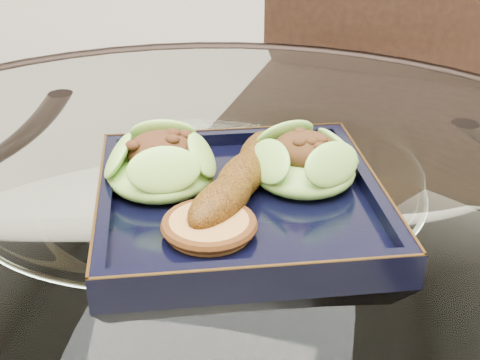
# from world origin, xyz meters

# --- Properties ---
(dining_table) EXTENTS (1.13, 1.13, 0.77)m
(dining_table) POSITION_xyz_m (-0.00, -0.00, 0.60)
(dining_table) COLOR white
(dining_table) RESTS_ON ground
(dining_chair) EXTENTS (0.50, 0.50, 1.00)m
(dining_chair) POSITION_xyz_m (0.15, 0.48, 0.56)
(dining_chair) COLOR black
(dining_chair) RESTS_ON ground
(navy_plate) EXTENTS (0.34, 0.34, 0.02)m
(navy_plate) POSITION_xyz_m (0.04, -0.01, 0.77)
(navy_plate) COLOR black
(navy_plate) RESTS_ON dining_table
(lettuce_wrap_left) EXTENTS (0.12, 0.12, 0.04)m
(lettuce_wrap_left) POSITION_xyz_m (-0.04, 0.00, 0.80)
(lettuce_wrap_left) COLOR #66AC32
(lettuce_wrap_left) RESTS_ON navy_plate
(lettuce_wrap_right) EXTENTS (0.13, 0.13, 0.04)m
(lettuce_wrap_right) POSITION_xyz_m (0.10, 0.04, 0.80)
(lettuce_wrap_right) COLOR #5E962B
(lettuce_wrap_right) RESTS_ON navy_plate
(roasted_plantain) EXTENTS (0.07, 0.19, 0.04)m
(roasted_plantain) POSITION_xyz_m (0.04, 0.00, 0.80)
(roasted_plantain) COLOR #673B0A
(roasted_plantain) RESTS_ON navy_plate
(crumb_patty) EXTENTS (0.10, 0.10, 0.01)m
(crumb_patty) POSITION_xyz_m (0.03, -0.08, 0.79)
(crumb_patty) COLOR #B8813D
(crumb_patty) RESTS_ON navy_plate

